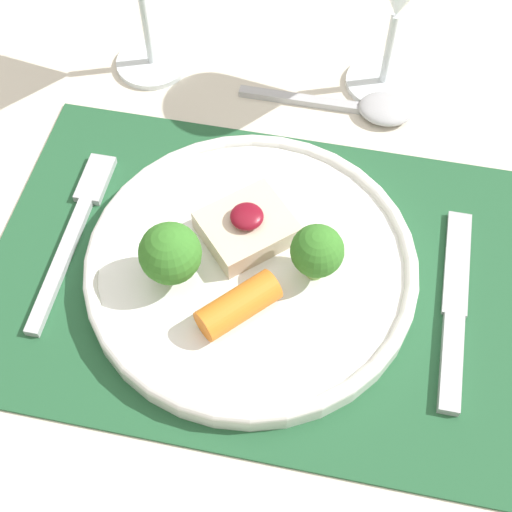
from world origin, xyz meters
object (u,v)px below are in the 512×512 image
Objects in this scene: fork at (76,225)px; spoon at (369,107)px; knife at (454,319)px; dinner_plate at (253,260)px.

fork is 1.08× the size of spoon.
dinner_plate is at bearing 175.06° from knife.
spoon is (0.23, 0.19, 0.00)m from fork.
spoon is (-0.09, 0.22, 0.00)m from knife.
fork is 0.30m from spoon.
spoon reaches higher than knife.
dinner_plate is 1.48× the size of knife.
knife reaches higher than fork.
spoon is at bearing 37.74° from fork.
dinner_plate is 0.21m from spoon.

